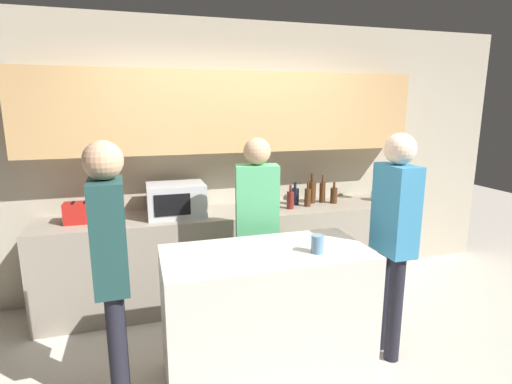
{
  "coord_description": "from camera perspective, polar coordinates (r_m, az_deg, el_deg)",
  "views": [
    {
      "loc": [
        -0.86,
        -2.26,
        1.88
      ],
      "look_at": [
        -0.08,
        0.37,
        1.29
      ],
      "focal_mm": 28.0,
      "sensor_mm": 36.0,
      "label": 1
    }
  ],
  "objects": [
    {
      "name": "microwave",
      "position": [
        3.75,
        -11.34,
        -1.1
      ],
      "size": [
        0.52,
        0.39,
        0.3
      ],
      "color": "#B7BABC",
      "rests_on": "back_counter"
    },
    {
      "name": "bottle_0",
      "position": [
        3.95,
        4.93,
        -1.11
      ],
      "size": [
        0.07,
        0.07,
        0.24
      ],
      "color": "maroon",
      "rests_on": "back_counter"
    },
    {
      "name": "person_center",
      "position": [
        3.24,
        0.15,
        -4.03
      ],
      "size": [
        0.37,
        0.25,
        1.64
      ],
      "rotation": [
        0.0,
        0.0,
        -3.33
      ],
      "color": "black",
      "rests_on": "ground_plane"
    },
    {
      "name": "bottle_3",
      "position": [
        4.22,
        7.98,
        0.06
      ],
      "size": [
        0.09,
        0.09,
        0.31
      ],
      "color": "#472814",
      "rests_on": "back_counter"
    },
    {
      "name": "person_right",
      "position": [
        3.08,
        19.13,
        -4.82
      ],
      "size": [
        0.22,
        0.34,
        1.7
      ],
      "rotation": [
        0.0,
        0.0,
        1.56
      ],
      "color": "black",
      "rests_on": "ground_plane"
    },
    {
      "name": "bottle_4",
      "position": [
        4.25,
        9.46,
        0.0
      ],
      "size": [
        0.06,
        0.06,
        0.29
      ],
      "color": "#472814",
      "rests_on": "back_counter"
    },
    {
      "name": "cup_0",
      "position": [
        2.66,
        8.77,
        -7.35
      ],
      "size": [
        0.08,
        0.08,
        0.12
      ],
      "color": "#5E87A6",
      "rests_on": "kitchen_island"
    },
    {
      "name": "back_wall",
      "position": [
        4.03,
        -4.21,
        7.25
      ],
      "size": [
        6.4,
        0.4,
        2.7
      ],
      "color": "#B2A893",
      "rests_on": "ground_plane"
    },
    {
      "name": "person_left",
      "position": [
        2.51,
        -20.02,
        -8.79
      ],
      "size": [
        0.22,
        0.35,
        1.7
      ],
      "rotation": [
        0.0,
        0.0,
        -1.53
      ],
      "color": "black",
      "rests_on": "ground_plane"
    },
    {
      "name": "bottle_1",
      "position": [
        4.12,
        5.57,
        -0.59
      ],
      "size": [
        0.08,
        0.08,
        0.23
      ],
      "color": "black",
      "rests_on": "back_counter"
    },
    {
      "name": "bottle_2",
      "position": [
        4.06,
        7.38,
        -0.72
      ],
      "size": [
        0.06,
        0.06,
        0.25
      ],
      "color": "#472814",
      "rests_on": "back_counter"
    },
    {
      "name": "ground_plane",
      "position": [
        3.07,
        3.76,
        -25.71
      ],
      "size": [
        14.0,
        14.0,
        0.0
      ],
      "primitive_type": "plane",
      "color": "beige"
    },
    {
      "name": "toaster",
      "position": [
        3.79,
        -23.84,
        -2.72
      ],
      "size": [
        0.26,
        0.16,
        0.18
      ],
      "color": "#B21E19",
      "rests_on": "back_counter"
    },
    {
      "name": "bottle_5",
      "position": [
        4.24,
        11.06,
        -0.44
      ],
      "size": [
        0.07,
        0.07,
        0.22
      ],
      "color": "#472814",
      "rests_on": "back_counter"
    },
    {
      "name": "potted_plant",
      "position": [
        4.46,
        17.09,
        1.34
      ],
      "size": [
        0.14,
        0.14,
        0.4
      ],
      "color": "silver",
      "rests_on": "back_counter"
    },
    {
      "name": "kitchen_island",
      "position": [
        2.88,
        1.49,
        -17.18
      ],
      "size": [
        1.38,
        0.67,
        0.94
      ],
      "color": "beige",
      "rests_on": "ground_plane"
    },
    {
      "name": "back_counter",
      "position": [
        4.02,
        -3.12,
        -8.81
      ],
      "size": [
        3.6,
        0.62,
        0.89
      ],
      "color": "gray",
      "rests_on": "ground_plane"
    }
  ]
}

